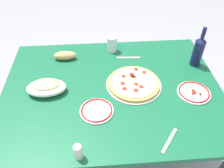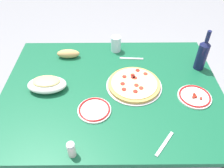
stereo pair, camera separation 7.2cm
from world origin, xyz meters
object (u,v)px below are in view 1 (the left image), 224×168
at_px(spice_shaker, 78,152).
at_px(baked_pasta_dish, 46,87).
at_px(water_glass, 112,44).
at_px(bread_loaf, 65,56).
at_px(wine_bottle, 198,51).
at_px(pepperoni_pizza, 134,83).
at_px(side_plate_near, 194,92).
at_px(dining_table, 112,99).
at_px(side_plate_far, 97,110).

bearing_deg(spice_shaker, baked_pasta_dish, -65.64).
bearing_deg(baked_pasta_dish, water_glass, -135.89).
height_order(water_glass, spice_shaker, water_glass).
bearing_deg(bread_loaf, wine_bottle, 171.87).
relative_size(pepperoni_pizza, baked_pasta_dish, 1.46).
bearing_deg(wine_bottle, baked_pasta_dish, 11.54).
xyz_separation_m(baked_pasta_dish, side_plate_near, (-0.89, 0.08, -0.03)).
bearing_deg(spice_shaker, dining_table, -112.62).
bearing_deg(water_glass, spice_shaker, 75.53).
bearing_deg(bread_loaf, dining_table, 133.90).
relative_size(side_plate_near, bread_loaf, 1.23).
distance_m(baked_pasta_dish, spice_shaker, 0.50).
height_order(dining_table, side_plate_near, side_plate_near).
height_order(wine_bottle, water_glass, wine_bottle).
bearing_deg(baked_pasta_dish, wine_bottle, -168.46).
relative_size(dining_table, water_glass, 11.82).
height_order(pepperoni_pizza, bread_loaf, bread_loaf).
xyz_separation_m(baked_pasta_dish, bread_loaf, (-0.09, -0.33, -0.01)).
bearing_deg(side_plate_near, water_glass, -47.34).
distance_m(wine_bottle, bread_loaf, 0.93).
xyz_separation_m(dining_table, water_glass, (-0.03, -0.41, 0.16)).
relative_size(pepperoni_pizza, water_glass, 3.04).
relative_size(baked_pasta_dish, bread_loaf, 1.48).
distance_m(baked_pasta_dish, wine_bottle, 1.02).
relative_size(water_glass, side_plate_far, 0.60).
bearing_deg(spice_shaker, pepperoni_pizza, -124.84).
xyz_separation_m(dining_table, side_plate_far, (0.10, 0.19, 0.11)).
relative_size(dining_table, bread_loaf, 8.40).
height_order(baked_pasta_dish, bread_loaf, baked_pasta_dish).
relative_size(water_glass, side_plate_near, 0.58).
bearing_deg(side_plate_far, dining_table, -118.06).
xyz_separation_m(water_glass, spice_shaker, (0.23, 0.88, -0.01)).
relative_size(dining_table, side_plate_near, 6.81).
distance_m(bread_loaf, spice_shaker, 0.80).
bearing_deg(wine_bottle, spice_shaker, 39.79).
xyz_separation_m(dining_table, wine_bottle, (-0.60, -0.20, 0.22)).
bearing_deg(dining_table, baked_pasta_dish, 1.17).
bearing_deg(pepperoni_pizza, baked_pasta_dish, 2.29).
relative_size(pepperoni_pizza, side_plate_near, 1.75).
xyz_separation_m(pepperoni_pizza, wine_bottle, (-0.46, -0.18, 0.10)).
bearing_deg(side_plate_near, side_plate_far, 9.49).
distance_m(water_glass, side_plate_far, 0.62).
bearing_deg(wine_bottle, side_plate_far, 28.85).
relative_size(pepperoni_pizza, spice_shaker, 4.04).
xyz_separation_m(pepperoni_pizza, spice_shaker, (0.33, 0.48, 0.03)).
height_order(baked_pasta_dish, side_plate_far, baked_pasta_dish).
distance_m(dining_table, bread_loaf, 0.47).
bearing_deg(bread_loaf, baked_pasta_dish, 75.53).
height_order(baked_pasta_dish, wine_bottle, wine_bottle).
relative_size(wine_bottle, side_plate_far, 1.49).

